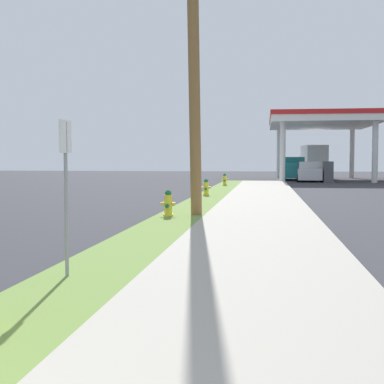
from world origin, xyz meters
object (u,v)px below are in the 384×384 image
at_px(fire_hydrant_third, 206,188).
at_px(fire_hydrant_fourth, 225,180).
at_px(utility_pole_midground, 193,31).
at_px(truck_teal_at_forecourt, 294,169).
at_px(truck_white_on_apron, 313,162).
at_px(street_sign_post, 66,165).
at_px(car_silver_by_near_pump, 309,172).
at_px(fire_hydrant_second, 168,205).

height_order(fire_hydrant_third, fire_hydrant_fourth, same).
distance_m(fire_hydrant_third, fire_hydrant_fourth, 9.71).
distance_m(utility_pole_midground, truck_teal_at_forecourt, 32.84).
height_order(fire_hydrant_third, truck_teal_at_forecourt, truck_teal_at_forecourt).
xyz_separation_m(fire_hydrant_fourth, truck_white_on_apron, (7.10, 19.98, 1.04)).
height_order(street_sign_post, truck_teal_at_forecourt, street_sign_post).
distance_m(car_silver_by_near_pump, truck_teal_at_forecourt, 3.90).
xyz_separation_m(fire_hydrant_second, utility_pole_midground, (0.71, 0.06, 4.83)).
relative_size(street_sign_post, car_silver_by_near_pump, 0.46).
distance_m(fire_hydrant_second, street_sign_post, 8.00).
height_order(fire_hydrant_second, fire_hydrant_third, same).
distance_m(fire_hydrant_fourth, car_silver_by_near_pump, 11.53).
bearing_deg(fire_hydrant_third, car_silver_by_near_pump, 72.77).
relative_size(utility_pole_midground, car_silver_by_near_pump, 2.21).
bearing_deg(truck_white_on_apron, utility_pole_midground, -99.67).
bearing_deg(fire_hydrant_third, truck_white_on_apron, 76.37).
bearing_deg(fire_hydrant_second, fire_hydrant_third, 89.43).
relative_size(car_silver_by_near_pump, truck_white_on_apron, 0.70).
bearing_deg(street_sign_post, fire_hydrant_second, 90.31).
height_order(fire_hydrant_second, fire_hydrant_fourth, same).
height_order(fire_hydrant_fourth, truck_white_on_apron, truck_white_on_apron).
relative_size(fire_hydrant_third, truck_white_on_apron, 0.11).
xyz_separation_m(fire_hydrant_fourth, utility_pole_midground, (0.52, -18.63, 4.83)).
bearing_deg(utility_pole_midground, street_sign_post, -94.78).
relative_size(fire_hydrant_third, fire_hydrant_fourth, 1.00).
distance_m(car_silver_by_near_pump, truck_white_on_apron, 10.21).
bearing_deg(fire_hydrant_fourth, car_silver_by_near_pump, 58.79).
xyz_separation_m(fire_hydrant_second, truck_teal_at_forecourt, (5.14, 32.31, 0.47)).
height_order(fire_hydrant_second, street_sign_post, street_sign_post).
relative_size(fire_hydrant_second, truck_teal_at_forecourt, 0.13).
bearing_deg(car_silver_by_near_pump, utility_pole_midground, -100.83).
height_order(utility_pole_midground, truck_white_on_apron, utility_pole_midground).
bearing_deg(fire_hydrant_fourth, street_sign_post, -90.31).
relative_size(car_silver_by_near_pump, truck_teal_at_forecourt, 0.83).
height_order(utility_pole_midground, street_sign_post, utility_pole_midground).
height_order(fire_hydrant_third, utility_pole_midground, utility_pole_midground).
bearing_deg(truck_teal_at_forecourt, fire_hydrant_third, -102.22).
bearing_deg(truck_white_on_apron, fire_hydrant_third, -103.63).
height_order(fire_hydrant_second, car_silver_by_near_pump, car_silver_by_near_pump).
bearing_deg(car_silver_by_near_pump, fire_hydrant_fourth, -121.21).
height_order(street_sign_post, truck_white_on_apron, truck_white_on_apron).
distance_m(fire_hydrant_fourth, street_sign_post, 26.63).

